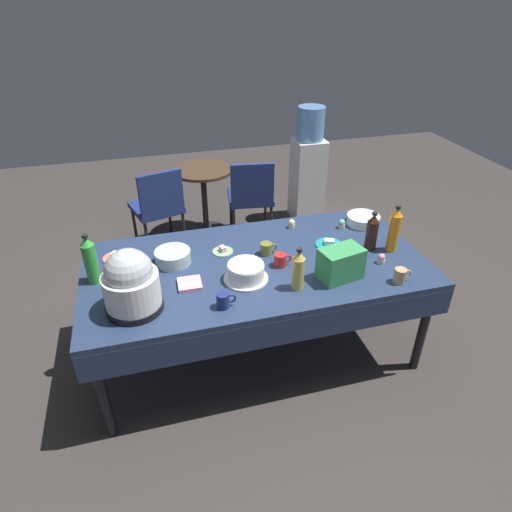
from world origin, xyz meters
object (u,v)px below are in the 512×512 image
(soda_bottle_ginger_ale, at_px, (298,270))
(round_cafe_table, at_px, (204,189))
(slow_cooker, at_px, (131,283))
(coffee_mug_red, at_px, (281,260))
(soda_carton, at_px, (341,264))
(potluck_table, at_px, (256,270))
(dessert_plate_teal, at_px, (329,244))
(coffee_mug_tan, at_px, (400,276))
(soda_bottle_orange_juice, at_px, (394,230))
(coffee_mug_olive, at_px, (267,249))
(frosted_layer_cake, at_px, (246,272))
(cupcake_lemon, at_px, (342,224))
(water_cooler, at_px, (308,168))
(soda_bottle_cola, at_px, (372,232))
(maroon_chair_right, at_px, (251,194))
(cupcake_vanilla, at_px, (292,224))
(dessert_plate_sage, at_px, (223,251))
(ceramic_snack_bowl, at_px, (363,220))
(coffee_mug_navy, at_px, (223,300))
(maroon_chair_left, at_px, (158,204))
(glass_salad_bowl, at_px, (173,257))
(soda_bottle_lime_soda, at_px, (90,260))
(dessert_plate_coral, at_px, (115,257))

(soda_bottle_ginger_ale, bearing_deg, round_cafe_table, 95.61)
(slow_cooker, height_order, round_cafe_table, slow_cooker)
(coffee_mug_red, relative_size, soda_carton, 0.45)
(potluck_table, height_order, soda_bottle_ginger_ale, soda_bottle_ginger_ale)
(dessert_plate_teal, bearing_deg, coffee_mug_tan, -65.79)
(soda_bottle_orange_juice, bearing_deg, coffee_mug_olive, 168.20)
(soda_bottle_ginger_ale, relative_size, soda_carton, 1.05)
(frosted_layer_cake, bearing_deg, soda_bottle_ginger_ale, -30.96)
(cupcake_lemon, bearing_deg, coffee_mug_red, -148.29)
(round_cafe_table, distance_m, water_cooler, 1.16)
(soda_bottle_orange_juice, distance_m, water_cooler, 2.03)
(soda_bottle_cola, distance_m, water_cooler, 1.98)
(dessert_plate_teal, bearing_deg, maroon_chair_right, 95.81)
(coffee_mug_tan, xyz_separation_m, coffee_mug_red, (-0.64, 0.37, -0.01))
(slow_cooker, distance_m, cupcake_vanilla, 1.34)
(dessert_plate_sage, xyz_separation_m, coffee_mug_red, (0.32, -0.26, 0.03))
(dessert_plate_teal, distance_m, cupcake_lemon, 0.28)
(soda_bottle_ginger_ale, height_order, coffee_mug_tan, soda_bottle_ginger_ale)
(slow_cooker, height_order, dessert_plate_sage, slow_cooker)
(ceramic_snack_bowl, height_order, soda_carton, soda_carton)
(coffee_mug_navy, relative_size, maroon_chair_left, 0.13)
(potluck_table, relative_size, cupcake_vanilla, 32.59)
(glass_salad_bowl, bearing_deg, soda_bottle_lime_soda, -170.21)
(dessert_plate_coral, height_order, round_cafe_table, dessert_plate_coral)
(ceramic_snack_bowl, distance_m, cupcake_lemon, 0.18)
(dessert_plate_teal, distance_m, soda_carton, 0.40)
(soda_bottle_cola, xyz_separation_m, maroon_chair_left, (-1.33, 1.66, -0.38))
(coffee_mug_red, distance_m, water_cooler, 2.21)
(dessert_plate_sage, distance_m, soda_carton, 0.80)
(cupcake_lemon, xyz_separation_m, maroon_chair_right, (-0.35, 1.33, -0.29))
(soda_bottle_ginger_ale, relative_size, coffee_mug_red, 2.32)
(frosted_layer_cake, relative_size, maroon_chair_right, 0.32)
(coffee_mug_tan, bearing_deg, cupcake_vanilla, 115.79)
(dessert_plate_teal, relative_size, soda_bottle_cola, 0.69)
(round_cafe_table, bearing_deg, cupcake_lemon, -63.25)
(coffee_mug_olive, height_order, maroon_chair_right, maroon_chair_right)
(dessert_plate_sage, xyz_separation_m, round_cafe_table, (0.13, 1.67, -0.26))
(coffee_mug_olive, distance_m, water_cooler, 2.09)
(frosted_layer_cake, distance_m, glass_salad_bowl, 0.51)
(potluck_table, relative_size, maroon_chair_left, 2.59)
(soda_bottle_orange_juice, relative_size, maroon_chair_left, 0.39)
(potluck_table, distance_m, coffee_mug_tan, 0.90)
(frosted_layer_cake, height_order, glass_salad_bowl, frosted_layer_cake)
(potluck_table, height_order, frosted_layer_cake, frosted_layer_cake)
(dessert_plate_sage, height_order, maroon_chair_left, maroon_chair_left)
(coffee_mug_olive, xyz_separation_m, maroon_chair_right, (0.29, 1.54, -0.30))
(dessert_plate_coral, bearing_deg, maroon_chair_left, 75.20)
(soda_bottle_lime_soda, xyz_separation_m, maroon_chair_left, (0.47, 1.57, -0.41))
(coffee_mug_tan, bearing_deg, slow_cooker, 174.10)
(soda_bottle_cola, bearing_deg, maroon_chair_right, 103.86)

